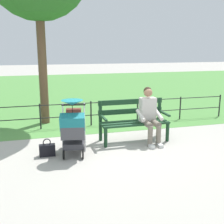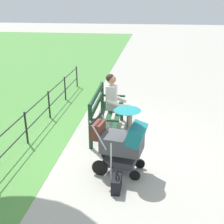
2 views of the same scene
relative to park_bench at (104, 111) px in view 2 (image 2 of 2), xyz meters
The scene contains 6 objects.
ground_plane 0.90m from the park_bench, ahead, with size 60.00×60.00×0.00m, color #ADA89E.
park_bench is the anchor object (origin of this frame).
person_on_bench 0.42m from the park_bench, 144.96° to the left, with size 0.54×0.74×1.28m.
stroller 1.58m from the park_bench, 20.29° to the left, with size 0.64×0.95×1.15m.
handbag 2.12m from the park_bench, 14.33° to the left, with size 0.32×0.14×0.37m.
park_fence 1.57m from the park_bench, 73.99° to the right, with size 8.32×0.04×0.70m.
Camera 2 is at (5.00, 0.84, 2.81)m, focal length 45.81 mm.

